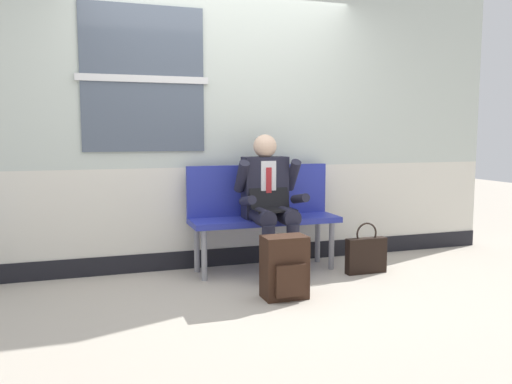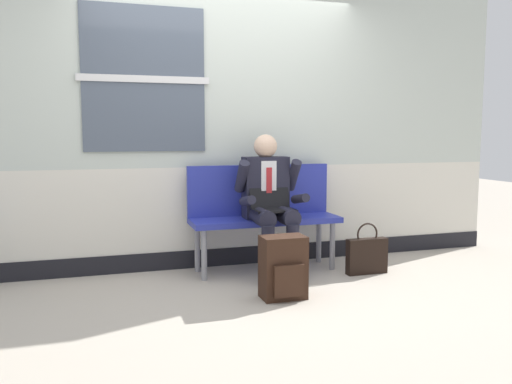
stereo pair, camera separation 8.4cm
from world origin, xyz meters
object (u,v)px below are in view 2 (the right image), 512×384
Objects in this scene: bench_with_person at (263,209)px; person_seated at (270,200)px; handbag at (367,255)px; backpack at (283,268)px.

bench_with_person is 0.23m from person_seated.
person_seated reaches higher than handbag.
backpack is 1.05m from handbag.
person_seated reaches higher than backpack.
bench_with_person is 0.95m from backpack.
backpack is at bearing -155.58° from handbag.
bench_with_person is at bearing 151.38° from handbag.
handbag is at bearing -16.66° from person_seated.
backpack is at bearing -97.98° from bench_with_person.
person_seated is 1.00m from handbag.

